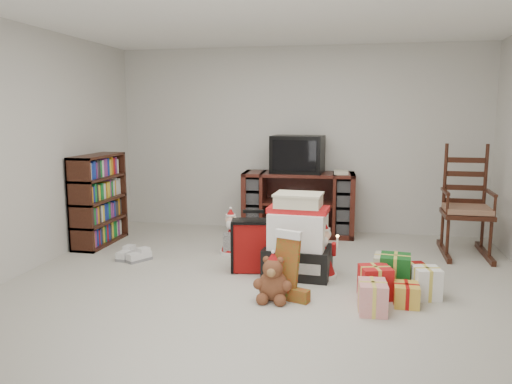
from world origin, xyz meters
TOP-DOWN VIEW (x-y plane):
  - room at (0.00, 0.00)m, footprint 5.01×5.01m
  - tv_stand at (0.05, 2.21)m, footprint 1.49×0.60m
  - bookshelf at (-2.32, 1.26)m, footprint 0.30×0.91m
  - rocking_chair at (2.04, 1.68)m, footprint 0.54×0.88m
  - gift_pile at (0.24, 0.51)m, footprint 0.68×0.52m
  - red_suitcase at (-0.22, 0.54)m, footprint 0.44×0.28m
  - stocking at (0.22, -0.11)m, footprint 0.31×0.21m
  - teddy_bear at (0.11, -0.22)m, footprint 0.26×0.23m
  - santa_figurine at (0.50, 0.51)m, footprint 0.28×0.27m
  - mrs_claus_figurine at (-0.61, 1.14)m, footprint 0.26×0.25m
  - sneaker_pair at (-1.62, 0.67)m, footprint 0.38×0.30m
  - gift_cluster at (1.18, 0.15)m, footprint 0.75×1.10m
  - crt_television at (0.03, 2.21)m, footprint 0.69×0.53m

SIDE VIEW (x-z plane):
  - sneaker_pair at x=-1.62m, z-range 0.00..0.10m
  - gift_cluster at x=1.18m, z-range 0.00..0.26m
  - teddy_bear at x=0.11m, z-range -0.02..0.37m
  - mrs_claus_figurine at x=-0.61m, z-range -0.06..0.47m
  - santa_figurine at x=0.50m, z-range -0.07..0.51m
  - red_suitcase at x=-0.22m, z-range -0.04..0.59m
  - stocking at x=0.22m, z-range 0.00..0.61m
  - gift_pile at x=0.24m, z-range -0.05..0.77m
  - tv_stand at x=0.05m, z-range 0.00..0.84m
  - rocking_chair at x=2.04m, z-range -0.21..1.11m
  - bookshelf at x=-2.32m, z-range -0.02..1.09m
  - crt_television at x=0.03m, z-range 0.84..1.32m
  - room at x=0.00m, z-range -0.01..2.51m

